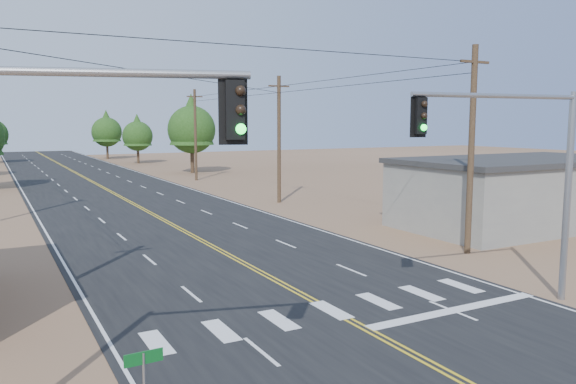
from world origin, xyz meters
TOP-DOWN VIEW (x-y plane):
  - road at (0.00, 30.00)m, footprint 15.00×200.00m
  - building_right at (19.00, 16.00)m, footprint 15.00×8.00m
  - utility_pole_right_near at (10.50, 12.00)m, footprint 1.80×0.30m
  - utility_pole_right_mid at (10.50, 32.00)m, footprint 1.80×0.30m
  - utility_pole_right_far at (10.50, 52.00)m, footprint 1.80×0.30m
  - signal_mast_left at (-9.32, 3.54)m, footprint 5.51×1.88m
  - signal_mast_right at (6.09, 5.34)m, footprint 6.60×1.14m
  - tree_right_near at (13.07, 60.83)m, footprint 6.00×6.00m
  - tree_right_mid at (11.16, 81.42)m, footprint 4.67×4.67m
  - tree_right_far at (9.00, 94.86)m, footprint 5.18×5.18m

SIDE VIEW (x-z plane):
  - road at x=0.00m, z-range 0.00..0.02m
  - building_right at x=19.00m, z-range 0.00..4.00m
  - tree_right_mid at x=11.16m, z-range 0.87..8.65m
  - signal_mast_left at x=-9.32m, z-range 1.28..8.73m
  - signal_mast_right at x=6.09m, z-range 1.35..8.77m
  - utility_pole_right_near at x=10.50m, z-range 0.12..10.12m
  - utility_pole_right_mid at x=10.50m, z-range 0.12..10.12m
  - utility_pole_right_far at x=10.50m, z-range 0.12..10.12m
  - tree_right_far at x=9.00m, z-range 0.96..9.59m
  - tree_right_near at x=13.07m, z-range 1.12..11.12m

